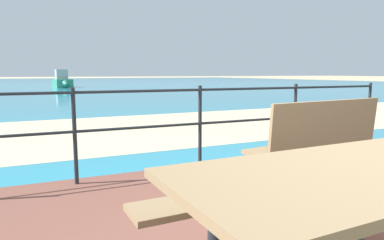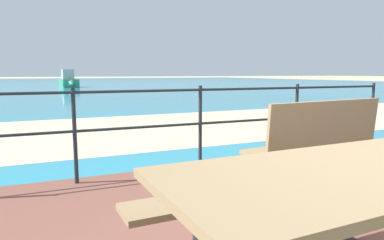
{
  "view_description": "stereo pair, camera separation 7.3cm",
  "coord_description": "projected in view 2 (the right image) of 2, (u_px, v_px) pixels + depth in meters",
  "views": [
    {
      "loc": [
        -1.82,
        -1.42,
        1.25
      ],
      "look_at": [
        -0.16,
        2.29,
        0.7
      ],
      "focal_mm": 32.45,
      "sensor_mm": 36.0,
      "label": 1
    },
    {
      "loc": [
        -1.75,
        -1.45,
        1.25
      ],
      "look_at": [
        -0.16,
        2.29,
        0.7
      ],
      "focal_mm": 32.45,
      "sensor_mm": 36.0,
      "label": 2
    }
  ],
  "objects": [
    {
      "name": "sea_water",
      "position": [
        61.0,
        84.0,
        38.63
      ],
      "size": [
        90.0,
        90.0,
        0.01
      ],
      "primitive_type": "cube",
      "color": "teal",
      "rests_on": "ground"
    },
    {
      "name": "beach_strip",
      "position": [
        132.0,
        129.0,
        7.73
      ],
      "size": [
        54.08,
        5.82,
        0.01
      ],
      "primitive_type": "cube",
      "rotation": [
        0.0,
        0.0,
        0.02
      ],
      "color": "beige",
      "rests_on": "ground"
    },
    {
      "name": "picnic_table",
      "position": [
        351.0,
        206.0,
        1.53
      ],
      "size": [
        1.79,
        1.61,
        0.78
      ],
      "rotation": [
        0.0,
        0.0,
        0.04
      ],
      "color": "#8C704C",
      "rests_on": "patio_paving"
    },
    {
      "name": "park_bench",
      "position": [
        318.0,
        139.0,
        3.3
      ],
      "size": [
        1.46,
        0.57,
        0.94
      ],
      "rotation": [
        0.0,
        0.0,
        3.25
      ],
      "color": "#8C704C",
      "rests_on": "patio_paving"
    },
    {
      "name": "railing_fence",
      "position": [
        200.0,
        116.0,
        4.26
      ],
      "size": [
        5.94,
        0.04,
        1.04
      ],
      "color": "#1E2328",
      "rests_on": "patio_paving"
    },
    {
      "name": "boat_mid",
      "position": [
        68.0,
        81.0,
        30.32
      ],
      "size": [
        1.56,
        3.91,
        1.54
      ],
      "rotation": [
        0.0,
        0.0,
        4.79
      ],
      "color": "#338466",
      "rests_on": "sea_water"
    }
  ]
}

